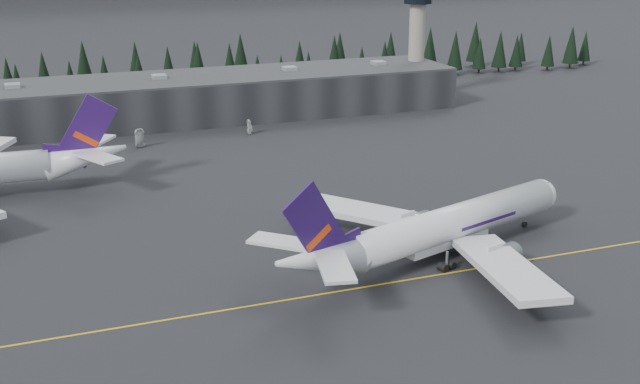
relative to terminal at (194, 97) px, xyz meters
name	(u,v)px	position (x,y,z in m)	size (l,w,h in m)	color
ground	(364,281)	(0.00, -125.00, -6.30)	(1400.00, 1400.00, 0.00)	black
taxiline	(369,286)	(0.00, -127.00, -6.29)	(400.00, 0.40, 0.02)	gold
terminal	(194,97)	(0.00, 0.00, 0.00)	(160.00, 30.00, 12.60)	black
control_tower	(417,27)	(75.00, 3.00, 17.11)	(10.00, 10.00, 37.70)	gray
treeline	(170,73)	(0.00, 37.00, 1.20)	(360.00, 20.00, 15.00)	black
jet_main	(434,230)	(14.58, -120.83, -0.88)	(63.76, 57.56, 19.23)	silver
gse_vehicle_a	(140,145)	(-20.72, -28.16, -5.60)	(2.33, 5.06, 1.41)	#B8B8BA
gse_vehicle_b	(250,132)	(9.89, -24.76, -5.59)	(1.67, 4.14, 1.41)	silver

